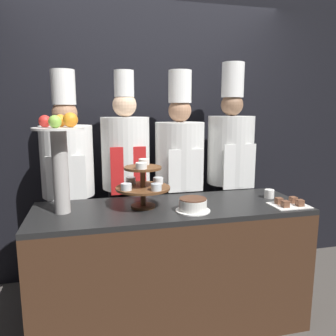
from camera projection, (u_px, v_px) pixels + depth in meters
wall_back at (148, 126)px, 3.05m from camera, size 10.00×0.06×2.80m
buffet_counter at (171, 266)px, 2.34m from camera, size 1.87×0.64×0.89m
tiered_stand at (143, 183)px, 2.20m from camera, size 0.37×0.37×0.32m
fruit_pedestal at (60, 153)px, 2.05m from camera, size 0.32×0.32×0.64m
cake_round at (193, 205)px, 2.14m from camera, size 0.23×0.23×0.09m
cup_white at (269, 194)px, 2.47m from camera, size 0.07×0.07×0.06m
cake_square_tray at (289, 203)px, 2.27m from camera, size 0.25×0.19×0.05m
chef_left at (68, 181)px, 2.59m from camera, size 0.40×0.40×1.85m
chef_center_left at (126, 176)px, 2.69m from camera, size 0.39×0.39×1.85m
chef_center_right at (179, 174)px, 2.79m from camera, size 0.41×0.41×1.87m
chef_right at (230, 168)px, 2.89m from camera, size 0.40×0.40×1.94m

